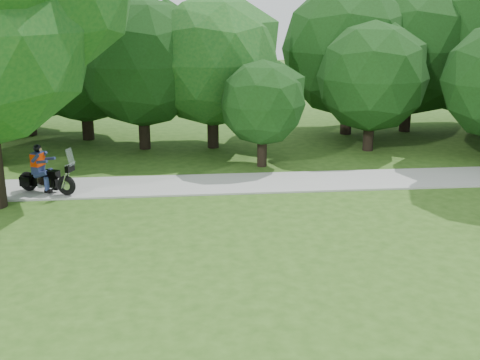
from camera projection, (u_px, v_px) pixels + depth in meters
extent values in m
plane|color=#2C5016|center=(430.00, 293.00, 12.39)|extent=(100.00, 100.00, 0.00)
cube|color=#9E9E99|center=(334.00, 181.00, 20.00)|extent=(60.00, 2.20, 0.06)
cylinder|color=black|center=(369.00, 132.00, 23.94)|extent=(0.42, 0.42, 1.52)
sphere|color=black|center=(372.00, 77.00, 23.32)|extent=(4.33, 4.33, 4.33)
cylinder|color=black|center=(262.00, 148.00, 21.67)|extent=(0.35, 0.35, 1.32)
sphere|color=black|center=(263.00, 103.00, 21.20)|extent=(3.05, 3.05, 3.05)
cylinder|color=black|center=(29.00, 115.00, 26.64)|extent=(0.55, 0.55, 1.80)
sphere|color=black|center=(21.00, 41.00, 25.72)|extent=(7.07, 7.07, 7.07)
cylinder|color=black|center=(144.00, 127.00, 24.17)|extent=(0.46, 0.46, 1.80)
sphere|color=black|center=(141.00, 62.00, 23.44)|extent=(5.10, 5.10, 5.10)
cylinder|color=black|center=(406.00, 112.00, 27.42)|extent=(0.51, 0.51, 1.80)
sphere|color=black|center=(411.00, 47.00, 26.59)|extent=(6.11, 6.11, 6.11)
cylinder|color=black|center=(87.00, 119.00, 25.79)|extent=(0.50, 0.50, 1.80)
sphere|color=black|center=(82.00, 51.00, 24.97)|extent=(5.98, 5.98, 5.98)
cylinder|color=black|center=(346.00, 114.00, 26.88)|extent=(0.50, 0.50, 1.80)
sphere|color=black|center=(350.00, 50.00, 26.07)|extent=(5.95, 5.95, 5.95)
cylinder|color=black|center=(213.00, 126.00, 24.37)|extent=(0.46, 0.46, 1.80)
sphere|color=#164D1A|center=(212.00, 61.00, 23.62)|extent=(5.23, 5.23, 5.23)
torus|color=black|center=(28.00, 181.00, 18.75)|extent=(0.64, 0.42, 0.63)
torus|color=black|center=(66.00, 185.00, 18.33)|extent=(0.64, 0.42, 0.63)
cube|color=black|center=(42.00, 181.00, 18.58)|extent=(1.00, 0.60, 0.29)
cube|color=silver|center=(46.00, 182.00, 18.54)|extent=(0.51, 0.45, 0.36)
cube|color=black|center=(52.00, 174.00, 18.39)|extent=(0.53, 0.43, 0.23)
cube|color=black|center=(39.00, 174.00, 18.54)|extent=(0.54, 0.45, 0.09)
cylinder|color=silver|center=(67.00, 176.00, 18.23)|extent=(0.34, 0.18, 0.80)
cylinder|color=silver|center=(70.00, 164.00, 18.08)|extent=(0.26, 0.54, 0.03)
cube|color=black|center=(25.00, 182.00, 18.54)|extent=(0.39, 0.25, 0.30)
cube|color=black|center=(33.00, 178.00, 18.90)|extent=(0.39, 0.25, 0.30)
cube|color=navy|center=(38.00, 170.00, 18.51)|extent=(0.38, 0.42, 0.21)
cube|color=navy|center=(38.00, 160.00, 18.41)|extent=(0.36, 0.44, 0.50)
cube|color=#F13504|center=(38.00, 159.00, 18.40)|extent=(0.40, 0.48, 0.39)
sphere|color=black|center=(37.00, 148.00, 18.29)|extent=(0.25, 0.25, 0.25)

